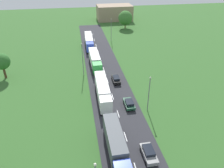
{
  "coord_description": "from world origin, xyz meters",
  "views": [
    {
      "loc": [
        -7.34,
        -10.37,
        27.43
      ],
      "look_at": [
        0.45,
        34.28,
        1.43
      ],
      "focal_mm": 34.92,
      "sensor_mm": 36.0,
      "label": 1
    }
  ],
  "objects_px": {
    "truck_fourth": "(89,41)",
    "car_third": "(129,103)",
    "lamppost_second": "(149,92)",
    "tree_oak": "(2,62)",
    "lamppost_third": "(83,58)",
    "lamppost_fourth": "(111,29)",
    "car_fourth": "(116,79)",
    "tree_maple": "(125,18)",
    "truck_second": "(103,90)",
    "truck_third": "(95,60)",
    "car_second": "(149,153)",
    "truck_lead": "(116,144)",
    "distant_building": "(114,13)"
  },
  "relations": [
    {
      "from": "truck_fourth",
      "to": "car_fourth",
      "type": "height_order",
      "value": "truck_fourth"
    },
    {
      "from": "truck_third",
      "to": "lamppost_second",
      "type": "height_order",
      "value": "lamppost_second"
    },
    {
      "from": "truck_second",
      "to": "truck_third",
      "type": "xyz_separation_m",
      "value": [
        0.07,
        16.91,
        0.02
      ]
    },
    {
      "from": "truck_second",
      "to": "tree_maple",
      "type": "xyz_separation_m",
      "value": [
        17.91,
        55.53,
        2.47
      ]
    },
    {
      "from": "lamppost_second",
      "to": "tree_oak",
      "type": "distance_m",
      "value": 38.43
    },
    {
      "from": "distant_building",
      "to": "truck_fourth",
      "type": "bearing_deg",
      "value": -113.05
    },
    {
      "from": "car_fourth",
      "to": "truck_lead",
      "type": "bearing_deg",
      "value": -100.88
    },
    {
      "from": "car_fourth",
      "to": "lamppost_fourth",
      "type": "height_order",
      "value": "lamppost_fourth"
    },
    {
      "from": "tree_oak",
      "to": "tree_maple",
      "type": "height_order",
      "value": "tree_maple"
    },
    {
      "from": "truck_third",
      "to": "distant_building",
      "type": "relative_size",
      "value": 0.75
    },
    {
      "from": "truck_fourth",
      "to": "car_third",
      "type": "height_order",
      "value": "truck_fourth"
    },
    {
      "from": "truck_second",
      "to": "car_third",
      "type": "xyz_separation_m",
      "value": [
        5.08,
        -4.26,
        -1.35
      ]
    },
    {
      "from": "truck_fourth",
      "to": "lamppost_second",
      "type": "relative_size",
      "value": 1.87
    },
    {
      "from": "tree_maple",
      "to": "truck_third",
      "type": "bearing_deg",
      "value": -114.78
    },
    {
      "from": "car_fourth",
      "to": "tree_oak",
      "type": "xyz_separation_m",
      "value": [
        -28.48,
        7.23,
        3.83
      ]
    },
    {
      "from": "truck_fourth",
      "to": "lamppost_second",
      "type": "distance_m",
      "value": 41.4
    },
    {
      "from": "truck_lead",
      "to": "lamppost_fourth",
      "type": "bearing_deg",
      "value": 81.04
    },
    {
      "from": "truck_third",
      "to": "car_second",
      "type": "height_order",
      "value": "truck_third"
    },
    {
      "from": "lamppost_fourth",
      "to": "truck_fourth",
      "type": "bearing_deg",
      "value": -151.79
    },
    {
      "from": "lamppost_second",
      "to": "lamppost_fourth",
      "type": "distance_m",
      "value": 45.14
    },
    {
      "from": "truck_lead",
      "to": "tree_oak",
      "type": "height_order",
      "value": "tree_oak"
    },
    {
      "from": "car_third",
      "to": "lamppost_second",
      "type": "bearing_deg",
      "value": -28.2
    },
    {
      "from": "lamppost_third",
      "to": "car_second",
      "type": "bearing_deg",
      "value": -74.42
    },
    {
      "from": "tree_maple",
      "to": "car_fourth",
      "type": "bearing_deg",
      "value": -105.56
    },
    {
      "from": "distant_building",
      "to": "lamppost_fourth",
      "type": "bearing_deg",
      "value": -102.46
    },
    {
      "from": "car_second",
      "to": "tree_maple",
      "type": "distance_m",
      "value": 74.92
    },
    {
      "from": "car_second",
      "to": "car_third",
      "type": "distance_m",
      "value": 13.89
    },
    {
      "from": "truck_lead",
      "to": "lamppost_second",
      "type": "height_order",
      "value": "lamppost_second"
    },
    {
      "from": "car_third",
      "to": "tree_oak",
      "type": "height_order",
      "value": "tree_oak"
    },
    {
      "from": "lamppost_second",
      "to": "distant_building",
      "type": "bearing_deg",
      "value": 84.59
    },
    {
      "from": "car_fourth",
      "to": "lamppost_third",
      "type": "relative_size",
      "value": 0.51
    },
    {
      "from": "truck_second",
      "to": "lamppost_second",
      "type": "xyz_separation_m",
      "value": [
        8.55,
        -6.12,
        2.26
      ]
    },
    {
      "from": "truck_third",
      "to": "truck_fourth",
      "type": "distance_m",
      "value": 17.36
    },
    {
      "from": "truck_lead",
      "to": "tree_oak",
      "type": "xyz_separation_m",
      "value": [
        -23.95,
        30.78,
        2.51
      ]
    },
    {
      "from": "car_fourth",
      "to": "truck_second",
      "type": "bearing_deg",
      "value": -122.36
    },
    {
      "from": "car_fourth",
      "to": "lamppost_second",
      "type": "height_order",
      "value": "lamppost_second"
    },
    {
      "from": "truck_fourth",
      "to": "lamppost_fourth",
      "type": "bearing_deg",
      "value": 28.21
    },
    {
      "from": "car_second",
      "to": "car_fourth",
      "type": "distance_m",
      "value": 25.03
    },
    {
      "from": "car_second",
      "to": "truck_lead",
      "type": "bearing_deg",
      "value": 163.59
    },
    {
      "from": "car_third",
      "to": "lamppost_fourth",
      "type": "bearing_deg",
      "value": 85.33
    },
    {
      "from": "truck_fourth",
      "to": "distant_building",
      "type": "bearing_deg",
      "value": 66.95
    },
    {
      "from": "lamppost_third",
      "to": "tree_oak",
      "type": "bearing_deg",
      "value": 174.35
    },
    {
      "from": "tree_oak",
      "to": "distant_building",
      "type": "relative_size",
      "value": 0.39
    },
    {
      "from": "lamppost_fourth",
      "to": "tree_oak",
      "type": "height_order",
      "value": "lamppost_fourth"
    },
    {
      "from": "distant_building",
      "to": "tree_oak",
      "type": "bearing_deg",
      "value": -124.52
    },
    {
      "from": "truck_lead",
      "to": "car_third",
      "type": "height_order",
      "value": "truck_lead"
    },
    {
      "from": "truck_second",
      "to": "lamppost_fourth",
      "type": "relative_size",
      "value": 1.57
    },
    {
      "from": "lamppost_third",
      "to": "tree_oak",
      "type": "distance_m",
      "value": 20.64
    },
    {
      "from": "lamppost_second",
      "to": "lamppost_third",
      "type": "bearing_deg",
      "value": 123.69
    },
    {
      "from": "truck_lead",
      "to": "lamppost_second",
      "type": "relative_size",
      "value": 1.57
    }
  ]
}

